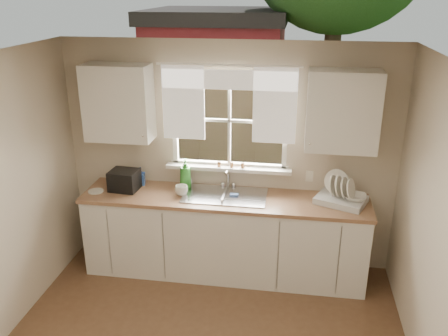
% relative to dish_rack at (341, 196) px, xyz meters
% --- Properties ---
extents(room_walls, '(3.62, 4.02, 2.50)m').
position_rel_dish_rack_xyz_m(room_walls, '(-1.20, -1.80, 0.26)').
color(room_walls, beige).
rests_on(room_walls, ground).
extents(ceiling, '(3.60, 4.00, 0.02)m').
position_rel_dish_rack_xyz_m(ceiling, '(-1.20, -1.73, 1.52)').
color(ceiling, silver).
rests_on(ceiling, room_walls).
extents(window, '(1.38, 0.16, 1.06)m').
position_rel_dish_rack_xyz_m(window, '(-1.20, 0.27, 0.51)').
color(window, white).
rests_on(window, room_walls).
extents(curtains, '(1.50, 0.03, 0.81)m').
position_rel_dish_rack_xyz_m(curtains, '(-1.20, 0.22, 0.96)').
color(curtains, white).
rests_on(curtains, room_walls).
extents(base_cabinets, '(3.00, 0.62, 0.87)m').
position_rel_dish_rack_xyz_m(base_cabinets, '(-1.20, -0.05, -0.54)').
color(base_cabinets, silver).
rests_on(base_cabinets, ground).
extents(countertop, '(3.04, 0.65, 0.04)m').
position_rel_dish_rack_xyz_m(countertop, '(-1.20, -0.05, -0.09)').
color(countertop, '#916848').
rests_on(countertop, base_cabinets).
extents(upper_cabinet_left, '(0.70, 0.33, 0.80)m').
position_rel_dish_rack_xyz_m(upper_cabinet_left, '(-2.35, 0.09, 0.87)').
color(upper_cabinet_left, silver).
rests_on(upper_cabinet_left, room_walls).
extents(upper_cabinet_right, '(0.70, 0.33, 0.80)m').
position_rel_dish_rack_xyz_m(upper_cabinet_right, '(-0.05, 0.09, 0.87)').
color(upper_cabinet_right, silver).
rests_on(upper_cabinet_right, room_walls).
extents(wall_outlet, '(0.08, 0.01, 0.12)m').
position_rel_dish_rack_xyz_m(wall_outlet, '(-0.32, 0.25, 0.10)').
color(wall_outlet, beige).
rests_on(wall_outlet, room_walls).
extents(sill_jars, '(0.30, 0.04, 0.06)m').
position_rel_dish_rack_xyz_m(sill_jars, '(-1.17, 0.21, 0.20)').
color(sill_jars, brown).
rests_on(sill_jars, window).
extents(sink, '(0.88, 0.52, 0.40)m').
position_rel_dish_rack_xyz_m(sink, '(-1.20, -0.02, -0.14)').
color(sink, '#B7B7BC').
rests_on(sink, countertop).
extents(dish_rack, '(0.58, 0.52, 0.31)m').
position_rel_dish_rack_xyz_m(dish_rack, '(0.00, 0.00, 0.00)').
color(dish_rack, silver).
rests_on(dish_rack, countertop).
extents(bowl, '(0.25, 0.25, 0.06)m').
position_rel_dish_rack_xyz_m(bowl, '(0.13, -0.05, 0.02)').
color(bowl, white).
rests_on(bowl, dish_rack).
extents(soap_bottle_a, '(0.14, 0.14, 0.34)m').
position_rel_dish_rack_xyz_m(soap_bottle_a, '(-1.66, 0.13, 0.10)').
color(soap_bottle_a, '#318A2D').
rests_on(soap_bottle_a, countertop).
extents(soap_bottle_b, '(0.11, 0.11, 0.20)m').
position_rel_dish_rack_xyz_m(soap_bottle_b, '(-2.18, 0.14, 0.03)').
color(soap_bottle_b, '#305AB5').
rests_on(soap_bottle_b, countertop).
extents(soap_bottle_c, '(0.15, 0.15, 0.18)m').
position_rel_dish_rack_xyz_m(soap_bottle_c, '(-1.66, 0.16, 0.02)').
color(soap_bottle_c, beige).
rests_on(soap_bottle_c, countertop).
extents(saucer, '(0.16, 0.16, 0.01)m').
position_rel_dish_rack_xyz_m(saucer, '(-2.60, -0.13, -0.06)').
color(saucer, silver).
rests_on(saucer, countertop).
extents(cup, '(0.16, 0.16, 0.11)m').
position_rel_dish_rack_xyz_m(cup, '(-1.66, -0.07, -0.01)').
color(cup, beige).
rests_on(cup, countertop).
extents(black_appliance, '(0.32, 0.28, 0.22)m').
position_rel_dish_rack_xyz_m(black_appliance, '(-2.31, -0.02, 0.04)').
color(black_appliance, black).
rests_on(black_appliance, countertop).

